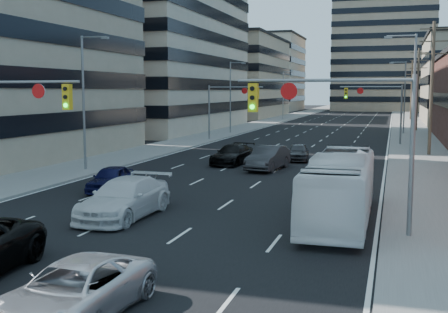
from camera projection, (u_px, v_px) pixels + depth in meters
ground at (43, 284)px, 15.83m from camera, size 400.00×400.00×0.00m
road_surface at (355, 113)px, 139.38m from camera, size 18.00×300.00×0.02m
sidewalk_left at (309, 112)px, 142.69m from camera, size 5.00×300.00×0.15m
sidewalk_right at (404, 113)px, 136.06m from camera, size 5.00×300.00×0.15m
office_left_mid at (128, 29)px, 79.00m from camera, size 26.00×34.00×28.00m
office_left_far at (229, 78)px, 116.86m from camera, size 20.00×30.00×16.00m
apartment_tower at (385, 4)px, 153.27m from camera, size 26.00×26.00×58.00m
bg_block_left at (255, 74)px, 155.79m from camera, size 24.00×24.00×20.00m
signal_near_left at (2, 115)px, 25.07m from camera, size 6.59×0.33×6.00m
signal_near_right at (341, 120)px, 20.78m from camera, size 6.59×0.33×6.00m
signal_far_left at (230, 101)px, 60.31m from camera, size 6.09×0.33×6.00m
signal_far_right at (377, 102)px, 55.88m from camera, size 6.09×0.33×6.00m
utility_pole_block at (432, 86)px, 45.85m from camera, size 2.20×0.28×11.00m
utility_pole_midblock at (418, 88)px, 74.36m from camera, size 2.20×0.28×11.00m
utility_pole_distant at (411, 89)px, 102.88m from camera, size 2.20×0.28×11.00m
streetlight_left_near at (86, 96)px, 37.23m from camera, size 2.03×0.22×9.00m
streetlight_left_mid at (232, 94)px, 70.49m from camera, size 2.03×0.22×9.00m
streetlight_left_far at (284, 93)px, 103.76m from camera, size 2.03×0.22×9.00m
streetlight_right_near at (411, 96)px, 36.02m from camera, size 2.03×0.22×9.00m
streetlight_right_far at (403, 94)px, 69.28m from camera, size 2.03×0.22×9.00m
white_van at (124, 198)px, 23.99m from camera, size 2.48×5.81×1.67m
silver_suv at (73, 292)px, 13.29m from camera, size 2.54×5.03×1.36m
transit_bus at (340, 188)px, 23.26m from camera, size 2.46×10.22×2.84m
sedan_blue at (111, 179)px, 30.29m from camera, size 2.05×4.19×1.37m
sedan_grey_center at (268, 158)px, 38.47m from camera, size 2.33×5.17×1.65m
sedan_black_far at (233, 154)px, 41.42m from camera, size 2.57×5.23×1.46m
sedan_grey_right at (298, 152)px, 43.54m from camera, size 2.09×4.15×1.35m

